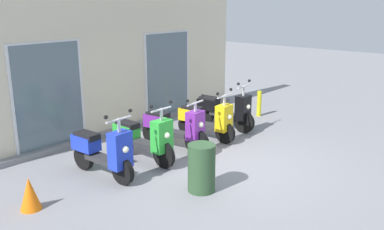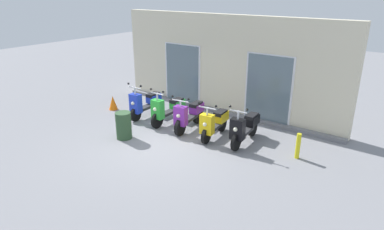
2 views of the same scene
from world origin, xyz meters
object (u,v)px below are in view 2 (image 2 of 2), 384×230
object	(u,v)px
scooter_purple	(189,115)
trash_bin	(124,125)
scooter_yellow	(214,123)
traffic_cone	(113,103)
scooter_blue	(145,103)
scooter_green	(168,109)
scooter_black	(245,127)
curb_bollard	(298,146)

from	to	relation	value
scooter_purple	trash_bin	xyz separation A→B (m)	(-1.16, -1.70, -0.08)
scooter_yellow	traffic_cone	xyz separation A→B (m)	(-4.36, -0.10, -0.21)
scooter_yellow	traffic_cone	size ratio (longest dim) A/B	2.92
scooter_blue	scooter_yellow	xyz separation A→B (m)	(2.86, -0.04, -0.03)
scooter_blue	scooter_yellow	distance (m)	2.86
scooter_green	scooter_black	world-z (taller)	scooter_green
scooter_purple	scooter_blue	bearing A→B (deg)	-179.51
scooter_yellow	curb_bollard	size ratio (longest dim) A/B	2.17
scooter_blue	scooter_green	world-z (taller)	scooter_blue
scooter_purple	scooter_yellow	size ratio (longest dim) A/B	1.11
trash_bin	scooter_purple	bearing A→B (deg)	55.73
scooter_blue	curb_bollard	size ratio (longest dim) A/B	2.22
scooter_blue	curb_bollard	world-z (taller)	scooter_blue
scooter_blue	scooter_yellow	size ratio (longest dim) A/B	1.02
scooter_yellow	curb_bollard	bearing A→B (deg)	4.01
scooter_purple	scooter_black	distance (m)	1.91
scooter_blue	curb_bollard	bearing A→B (deg)	1.44
scooter_purple	traffic_cone	xyz separation A→B (m)	(-3.38, -0.16, -0.22)
scooter_blue	trash_bin	bearing A→B (deg)	-66.53
scooter_black	traffic_cone	distance (m)	5.29
scooter_yellow	curb_bollard	world-z (taller)	scooter_yellow
scooter_yellow	trash_bin	distance (m)	2.69
traffic_cone	trash_bin	distance (m)	2.70
scooter_green	traffic_cone	bearing A→B (deg)	-175.93
trash_bin	scooter_yellow	bearing A→B (deg)	37.54
scooter_purple	scooter_black	world-z (taller)	scooter_black
scooter_green	scooter_black	bearing A→B (deg)	2.10
scooter_green	scooter_black	xyz separation A→B (m)	(2.78, 0.10, -0.01)
scooter_purple	curb_bollard	world-z (taller)	scooter_purple
scooter_blue	traffic_cone	world-z (taller)	scooter_blue
scooter_blue	traffic_cone	size ratio (longest dim) A/B	2.99
scooter_yellow	traffic_cone	distance (m)	4.36
scooter_purple	scooter_black	bearing A→B (deg)	3.58
scooter_blue	traffic_cone	xyz separation A→B (m)	(-1.49, -0.14, -0.24)
scooter_green	traffic_cone	size ratio (longest dim) A/B	3.23
scooter_green	curb_bollard	distance (m)	4.35
scooter_purple	trash_bin	size ratio (longest dim) A/B	2.07
scooter_green	traffic_cone	distance (m)	2.51
scooter_blue	scooter_purple	world-z (taller)	scooter_blue
trash_bin	curb_bollard	bearing A→B (deg)	21.42
scooter_green	trash_bin	world-z (taller)	scooter_green
scooter_black	scooter_purple	bearing A→B (deg)	-176.42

